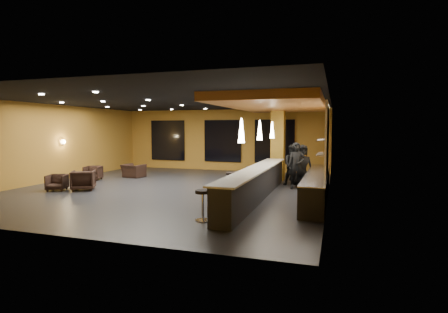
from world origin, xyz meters
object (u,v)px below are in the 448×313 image
(bar_stool_2, at_px, (227,188))
(armchair_c, at_px, (93,173))
(column, at_px, (278,143))
(bar_stool_5, at_px, (251,174))
(pendant_0, at_px, (241,131))
(bar_stool_0, at_px, (203,201))
(pendant_2, at_px, (272,130))
(armchair_b, at_px, (83,180))
(staff_b, at_px, (293,165))
(staff_a, at_px, (297,166))
(bar_stool_3, at_px, (232,181))
(bar_stool_1, at_px, (215,196))
(armchair_a, at_px, (57,182))
(armchair_d, at_px, (134,171))
(bar_stool_6, at_px, (256,171))
(pendant_1, at_px, (260,130))
(prep_counter, at_px, (317,187))
(bar_stool_4, at_px, (240,180))
(staff_c, at_px, (302,166))
(bar_counter, at_px, (256,184))

(bar_stool_2, bearing_deg, armchair_c, 157.90)
(column, relative_size, bar_stool_5, 4.17)
(pendant_0, relative_size, bar_stool_0, 0.86)
(pendant_2, distance_m, armchair_b, 7.89)
(pendant_2, relative_size, staff_b, 0.40)
(staff_a, xyz_separation_m, bar_stool_2, (-1.79, -3.51, -0.43))
(bar_stool_0, bearing_deg, bar_stool_3, 93.64)
(bar_stool_1, height_order, bar_stool_3, bar_stool_3)
(pendant_2, distance_m, armchair_a, 8.87)
(bar_stool_3, bearing_deg, armchair_d, 151.74)
(bar_stool_6, bearing_deg, bar_stool_0, -88.93)
(pendant_1, height_order, bar_stool_5, pendant_1)
(bar_stool_0, height_order, bar_stool_6, bar_stool_0)
(prep_counter, distance_m, bar_stool_4, 2.94)
(staff_a, distance_m, armchair_c, 9.38)
(prep_counter, relative_size, armchair_d, 6.08)
(bar_stool_2, bearing_deg, prep_counter, 31.58)
(bar_stool_1, bearing_deg, armchair_d, 138.19)
(staff_b, relative_size, bar_stool_2, 2.22)
(bar_stool_4, xyz_separation_m, bar_stool_5, (0.11, 1.23, 0.08))
(pendant_1, bearing_deg, bar_stool_4, 144.81)
(prep_counter, height_order, bar_stool_6, prep_counter)
(armchair_b, relative_size, armchair_d, 0.87)
(staff_b, height_order, armchair_b, staff_b)
(staff_a, height_order, bar_stool_1, staff_a)
(armchair_d, height_order, bar_stool_6, bar_stool_6)
(pendant_0, bearing_deg, prep_counter, 51.34)
(column, height_order, armchair_b, column)
(staff_a, height_order, staff_c, staff_a)
(column, bearing_deg, bar_stool_4, -104.13)
(bar_counter, distance_m, armchair_a, 7.78)
(pendant_0, xyz_separation_m, pendant_2, (0.00, 5.00, 0.00))
(prep_counter, distance_m, armchair_d, 9.38)
(bar_stool_5, bearing_deg, pendant_2, 40.39)
(staff_c, xyz_separation_m, bar_stool_5, (-2.05, -0.46, -0.34))
(pendant_1, height_order, staff_c, pendant_1)
(bar_stool_4, bearing_deg, armchair_b, -165.17)
(column, bearing_deg, bar_stool_6, -127.28)
(bar_stool_0, xyz_separation_m, bar_stool_6, (-0.13, 6.85, -0.03))
(armchair_a, height_order, bar_stool_2, bar_stool_2)
(pendant_0, xyz_separation_m, bar_stool_5, (-0.76, 4.35, -1.81))
(bar_stool_4, bearing_deg, staff_c, 38.04)
(bar_stool_2, bearing_deg, column, 83.24)
(bar_stool_3, relative_size, bar_stool_4, 1.21)
(bar_stool_3, bearing_deg, prep_counter, 8.75)
(bar_stool_1, xyz_separation_m, bar_stool_4, (-0.19, 3.41, -0.02))
(staff_b, distance_m, bar_stool_2, 4.59)
(bar_counter, relative_size, armchair_b, 9.33)
(prep_counter, xyz_separation_m, pendant_2, (-2.00, 2.50, 1.92))
(pendant_1, bearing_deg, armchair_c, 170.21)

